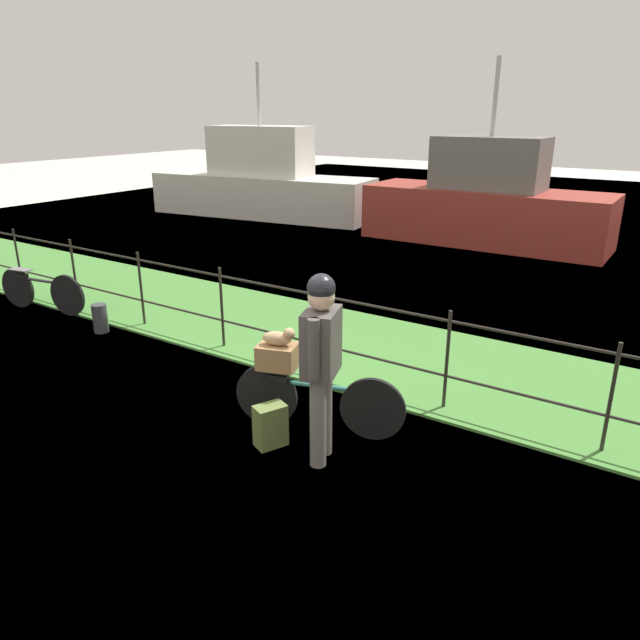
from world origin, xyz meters
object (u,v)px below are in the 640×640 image
(terrier_dog, at_px, (280,337))
(cyclist_person, at_px, (321,353))
(bicycle_main, at_px, (316,400))
(bicycle_parked, at_px, (41,290))
(moored_boat_far, at_px, (261,184))
(mooring_bollard, at_px, (100,318))
(wooden_crate, at_px, (277,356))
(moored_boat_near, at_px, (486,205))
(backpack_on_paving, at_px, (270,426))

(terrier_dog, relative_size, cyclist_person, 0.19)
(bicycle_main, distance_m, terrier_dog, 0.69)
(bicycle_parked, relative_size, moored_boat_far, 0.24)
(bicycle_main, xyz_separation_m, moored_boat_far, (-7.99, 9.15, 0.57))
(bicycle_main, xyz_separation_m, mooring_bollard, (-3.95, 0.58, -0.13))
(wooden_crate, bearing_deg, bicycle_main, 17.93)
(wooden_crate, xyz_separation_m, moored_boat_near, (-1.14, 9.20, 0.14))
(cyclist_person, xyz_separation_m, bicycle_parked, (-5.74, 1.05, -0.67))
(terrier_dog, xyz_separation_m, cyclist_person, (0.64, -0.27, 0.08))
(bicycle_main, relative_size, backpack_on_paving, 3.96)
(bicycle_main, height_order, moored_boat_far, moored_boat_far)
(moored_boat_far, bearing_deg, bicycle_main, -48.88)
(mooring_bollard, bearing_deg, wooden_crate, -10.93)
(backpack_on_paving, height_order, mooring_bollard, backpack_on_paving)
(bicycle_main, distance_m, cyclist_person, 0.83)
(backpack_on_paving, xyz_separation_m, bicycle_parked, (-5.24, 1.12, 0.13))
(backpack_on_paving, relative_size, bicycle_parked, 0.25)
(terrier_dog, bearing_deg, backpack_on_paving, -68.76)
(cyclist_person, bearing_deg, terrier_dog, 157.19)
(bicycle_main, distance_m, moored_boat_near, 9.22)
(wooden_crate, height_order, backpack_on_paving, wooden_crate)
(backpack_on_paving, xyz_separation_m, moored_boat_near, (-1.29, 9.53, 0.67))
(bicycle_parked, bearing_deg, moored_boat_near, 64.87)
(mooring_bollard, bearing_deg, terrier_dog, -10.75)
(backpack_on_paving, bearing_deg, bicycle_main, 179.41)
(moored_boat_near, bearing_deg, moored_boat_far, 179.37)
(mooring_bollard, distance_m, moored_boat_near, 8.88)
(backpack_on_paving, bearing_deg, moored_boat_near, -148.23)
(wooden_crate, xyz_separation_m, bicycle_parked, (-5.08, 0.79, -0.40))
(wooden_crate, bearing_deg, mooring_bollard, 169.07)
(terrier_dog, xyz_separation_m, moored_boat_far, (-7.66, 9.26, -0.02))
(bicycle_main, xyz_separation_m, moored_boat_near, (-1.50, 9.08, 0.54))
(terrier_dog, height_order, moored_boat_near, moored_boat_near)
(mooring_bollard, xyz_separation_m, moored_boat_far, (-4.04, 8.57, 0.70))
(bicycle_main, xyz_separation_m, cyclist_person, (0.30, -0.38, 0.68))
(bicycle_parked, bearing_deg, cyclist_person, -10.37)
(bicycle_main, relative_size, mooring_bollard, 3.99)
(wooden_crate, relative_size, terrier_dog, 1.11)
(terrier_dog, height_order, mooring_bollard, terrier_dog)
(terrier_dog, xyz_separation_m, mooring_bollard, (-3.62, 0.69, -0.72))
(backpack_on_paving, distance_m, moored_boat_far, 12.38)
(bicycle_main, height_order, terrier_dog, terrier_dog)
(wooden_crate, distance_m, terrier_dog, 0.19)
(cyclist_person, xyz_separation_m, moored_boat_near, (-1.80, 9.46, -0.13))
(moored_boat_far, bearing_deg, cyclist_person, -48.97)
(bicycle_main, xyz_separation_m, backpack_on_paving, (-0.20, -0.44, -0.13))
(wooden_crate, bearing_deg, moored_boat_near, 97.06)
(backpack_on_paving, relative_size, moored_boat_far, 0.06)
(bicycle_main, xyz_separation_m, wooden_crate, (-0.36, -0.12, 0.40))
(backpack_on_paving, xyz_separation_m, moored_boat_far, (-7.79, 9.60, 0.70))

